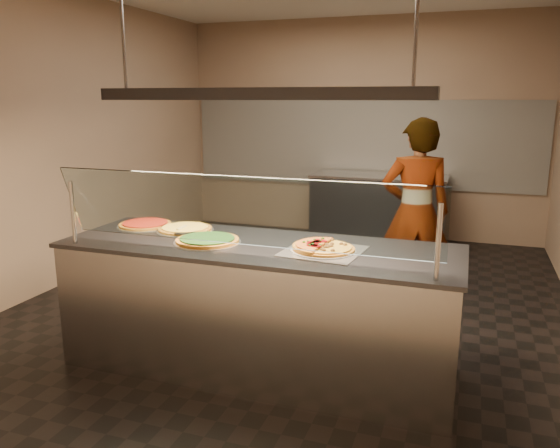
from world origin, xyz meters
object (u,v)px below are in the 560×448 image
(pizza_cheese, at_px, (185,228))
(heat_lamp_housing, at_px, (257,94))
(sneeze_guard, at_px, (238,212))
(pizza_spinach, at_px, (207,240))
(serving_counter, at_px, (259,307))
(pizza_tomato, at_px, (146,224))
(half_pizza_pepperoni, at_px, (309,245))
(half_pizza_sausage, at_px, (337,249))
(perforated_tray, at_px, (323,250))
(pizza_spatula, at_px, (184,230))
(prep_table, at_px, (378,209))
(worker, at_px, (415,212))

(pizza_cheese, relative_size, heat_lamp_housing, 0.19)
(sneeze_guard, height_order, pizza_spinach, sneeze_guard)
(serving_counter, distance_m, pizza_tomato, 1.18)
(pizza_spinach, xyz_separation_m, heat_lamp_housing, (0.36, 0.07, 1.00))
(sneeze_guard, relative_size, pizza_tomato, 5.82)
(half_pizza_pepperoni, bearing_deg, pizza_tomato, 169.87)
(half_pizza_pepperoni, bearing_deg, serving_counter, 175.54)
(half_pizza_pepperoni, distance_m, pizza_tomato, 1.46)
(sneeze_guard, distance_m, half_pizza_sausage, 0.70)
(pizza_cheese, bearing_deg, pizza_spinach, -39.70)
(serving_counter, height_order, half_pizza_sausage, half_pizza_sausage)
(heat_lamp_housing, bearing_deg, half_pizza_pepperoni, -4.46)
(perforated_tray, bearing_deg, sneeze_guard, -146.60)
(half_pizza_pepperoni, relative_size, pizza_spatula, 1.82)
(pizza_tomato, bearing_deg, pizza_cheese, -4.62)
(half_pizza_sausage, bearing_deg, pizza_tomato, 171.09)
(sneeze_guard, distance_m, pizza_tomato, 1.23)
(pizza_spinach, height_order, prep_table, pizza_spinach)
(pizza_tomato, height_order, worker, worker)
(serving_counter, distance_m, sneeze_guard, 0.83)
(serving_counter, bearing_deg, worker, 62.26)
(half_pizza_pepperoni, distance_m, prep_table, 3.87)
(sneeze_guard, relative_size, half_pizza_pepperoni, 5.93)
(pizza_spatula, bearing_deg, half_pizza_sausage, -6.10)
(pizza_cheese, bearing_deg, half_pizza_pepperoni, -12.05)
(pizza_cheese, height_order, pizza_tomato, same)
(pizza_spinach, relative_size, pizza_cheese, 1.09)
(prep_table, bearing_deg, pizza_spatula, -103.28)
(serving_counter, distance_m, half_pizza_pepperoni, 0.63)
(pizza_cheese, bearing_deg, sneeze_guard, -38.45)
(perforated_tray, xyz_separation_m, heat_lamp_housing, (-0.48, 0.03, 1.01))
(pizza_spatula, bearing_deg, perforated_tray, -6.66)
(half_pizza_pepperoni, height_order, pizza_cheese, half_pizza_pepperoni)
(pizza_spinach, height_order, worker, worker)
(pizza_spatula, xyz_separation_m, heat_lamp_housing, (0.64, -0.10, 0.99))
(serving_counter, height_order, pizza_tomato, pizza_tomato)
(serving_counter, relative_size, pizza_spatula, 11.84)
(half_pizza_sausage, bearing_deg, heat_lamp_housing, 177.16)
(sneeze_guard, relative_size, worker, 1.45)
(sneeze_guard, xyz_separation_m, perforated_tray, (0.48, 0.31, -0.29))
(perforated_tray, relative_size, half_pizza_sausage, 1.27)
(prep_table, bearing_deg, pizza_tomato, -109.76)
(pizza_spinach, bearing_deg, pizza_spatula, 148.87)
(half_pizza_sausage, distance_m, pizza_cheese, 1.27)
(pizza_cheese, xyz_separation_m, prep_table, (0.91, 3.61, -0.48))
(sneeze_guard, bearing_deg, perforated_tray, 33.40)
(sneeze_guard, bearing_deg, pizza_cheese, 141.55)
(pizza_spinach, bearing_deg, half_pizza_sausage, 2.61)
(half_pizza_sausage, distance_m, worker, 1.78)
(sneeze_guard, distance_m, heat_lamp_housing, 0.80)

